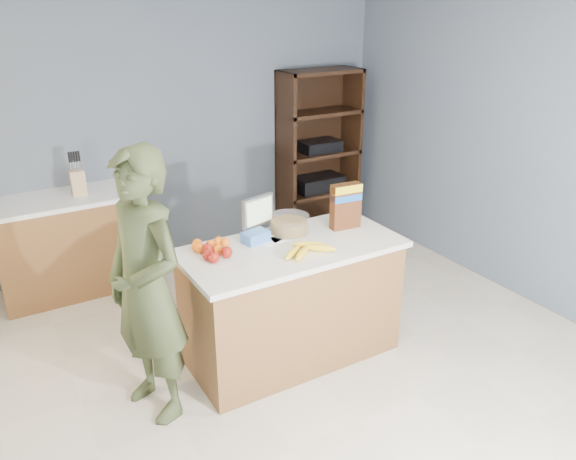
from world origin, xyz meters
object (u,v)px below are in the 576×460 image
counter_peninsula (291,306)px  tv (258,213)px  person (146,288)px  shelving_unit (316,155)px  cereal_box (346,203)px

counter_peninsula → tv: size_ratio=5.53×
tv → person: bearing=-158.7°
tv → shelving_unit: bearing=46.4°
shelving_unit → cereal_box: bearing=-117.7°
tv → cereal_box: bearing=-21.9°
cereal_box → shelving_unit: bearing=62.3°
counter_peninsula → tv: bearing=106.1°
person → cereal_box: (1.57, 0.13, 0.22)m
counter_peninsula → shelving_unit: (1.55, 2.05, 0.45)m
counter_peninsula → person: 1.16m
shelving_unit → tv: shelving_unit is taller
person → cereal_box: bearing=77.3°
person → tv: size_ratio=6.24×
cereal_box → counter_peninsula: bearing=-171.4°
counter_peninsula → shelving_unit: 2.61m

